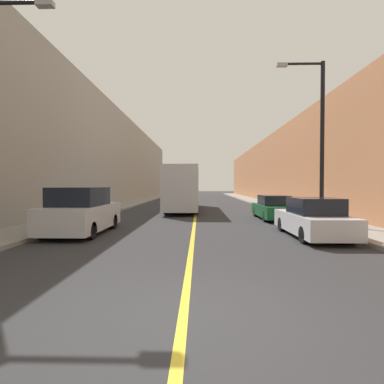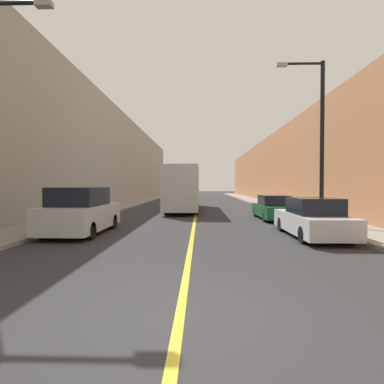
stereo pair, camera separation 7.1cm
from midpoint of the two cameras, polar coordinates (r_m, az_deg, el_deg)
The scene contains 11 objects.
ground_plane at distance 5.03m, azimuth -1.98°, elevation -22.96°, with size 200.00×200.00×0.00m, color #2D2D30.
sidewalk_left at distance 35.43m, azimuth -10.59°, elevation -1.94°, with size 2.50×72.00×0.16m, color gray.
sidewalk_right at distance 35.31m, azimuth 12.84°, elevation -1.96°, with size 2.50×72.00×0.16m, color gray.
building_row_left at distance 36.33m, azimuth -15.67°, elevation 6.19°, with size 4.00×72.00×10.39m, color gray.
building_row_right at distance 36.08m, azimuth 17.95°, elevation 4.22°, with size 4.00×72.00×7.89m, color #B2724C.
road_center_line at distance 34.64m, azimuth 1.11°, elevation -2.12°, with size 0.16×72.00×0.01m, color gold.
bus at distance 24.78m, azimuth -1.46°, elevation 0.76°, with size 2.44×11.36×3.44m.
parked_suv_left at distance 13.62m, azimuth -20.21°, elevation -3.65°, with size 2.05×4.69×1.97m.
car_right_near at distance 12.88m, azimuth 22.08°, elevation -4.86°, with size 1.84×4.63×1.57m.
car_right_mid at distance 18.84m, azimuth 15.29°, elevation -3.02°, with size 1.75×4.69×1.46m.
street_lamp_right at distance 16.00m, azimuth 23.05°, elevation 10.31°, with size 2.32×0.24×7.88m.
Camera 2 is at (0.32, -4.57, 2.06)m, focal length 28.00 mm.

